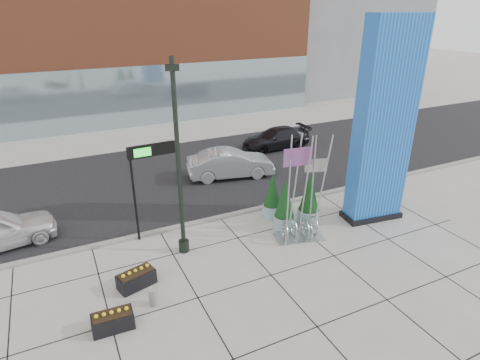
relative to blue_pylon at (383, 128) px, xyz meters
name	(u,v)px	position (x,y,z in m)	size (l,w,h in m)	color
ground	(237,268)	(-7.73, -0.95, -4.49)	(160.00, 160.00, 0.00)	#9E9991
street_asphalt	(166,178)	(-7.73, 9.05, -4.48)	(80.00, 12.00, 0.02)	black
curb_edge	(201,222)	(-7.73, 3.05, -4.43)	(80.00, 0.30, 0.12)	gray
tower_podium	(120,54)	(-6.73, 26.05, 1.01)	(34.00, 10.00, 11.00)	#A24F2F
tower_glass_front	(135,97)	(-6.73, 21.25, -1.99)	(34.00, 0.60, 5.00)	#8CA5B2
building_grey_parking	(317,10)	(18.27, 31.05, 4.51)	(20.00, 18.00, 18.00)	slate
blue_pylon	(383,128)	(0.00, 0.00, 0.00)	(2.93, 1.58, 9.30)	blue
lamp_post	(180,180)	(-9.22, 1.12, -1.24)	(0.54, 0.44, 7.96)	black
public_art_sculpture	(301,212)	(-4.22, -0.09, -3.23)	(2.31, 1.53, 4.83)	#A8ABAD
concrete_bollard	(154,297)	(-11.22, -1.61, -4.16)	(0.34, 0.34, 0.66)	gray
overhead_street_sign	(148,159)	(-10.00, 2.85, -0.80)	(2.03, 0.27, 4.30)	black
round_planter_east	(309,200)	(-3.13, 0.85, -3.28)	(1.03, 1.03, 2.57)	#84AEB2
round_planter_mid	(285,206)	(-4.47, 0.85, -3.32)	(0.99, 0.99, 2.48)	#84AEB2
round_planter_west	(272,197)	(-4.38, 2.14, -3.42)	(0.91, 0.91, 2.27)	#84AEB2
box_planter_north	(136,278)	(-11.53, -0.33, -4.15)	(1.48, 1.02, 0.74)	black
box_planter_south	(113,320)	(-12.69, -2.15, -4.17)	(1.32, 0.71, 0.71)	black
car_silver_mid	(230,164)	(-4.14, 7.55, -3.65)	(1.78, 5.10, 1.68)	#AFB1B7
car_dark_east	(276,138)	(1.02, 10.95, -3.76)	(2.05, 5.04, 1.46)	black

